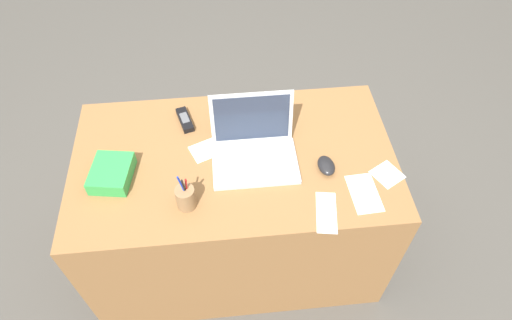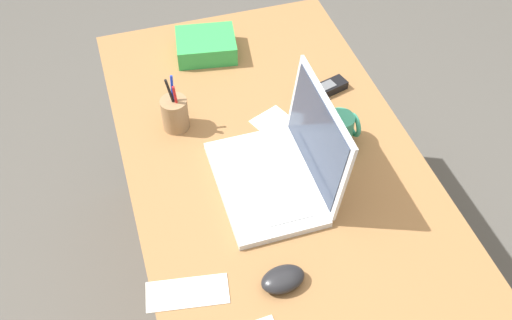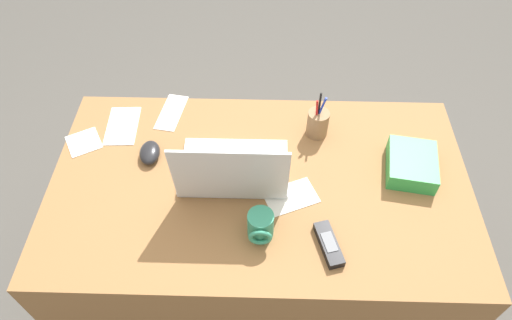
# 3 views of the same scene
# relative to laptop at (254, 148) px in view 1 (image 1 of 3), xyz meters

# --- Properties ---
(ground_plane) EXTENTS (6.00, 6.00, 0.00)m
(ground_plane) POSITION_rel_laptop_xyz_m (-0.08, 0.00, -0.77)
(ground_plane) COLOR #4C4944
(desk) EXTENTS (1.29, 0.74, 0.72)m
(desk) POSITION_rel_laptop_xyz_m (-0.08, 0.00, -0.41)
(desk) COLOR olive
(desk) RESTS_ON ground
(laptop) EXTENTS (0.33, 0.26, 0.25)m
(laptop) POSITION_rel_laptop_xyz_m (0.00, 0.00, 0.00)
(laptop) COLOR silver
(laptop) RESTS_ON desk
(computer_mouse) EXTENTS (0.07, 0.10, 0.04)m
(computer_mouse) POSITION_rel_laptop_xyz_m (0.27, -0.09, -0.03)
(computer_mouse) COLOR black
(computer_mouse) RESTS_ON desk
(coffee_mug_white) EXTENTS (0.07, 0.08, 0.09)m
(coffee_mug_white) POSITION_rel_laptop_xyz_m (-0.09, 0.19, -0.01)
(coffee_mug_white) COLOR #338C6B
(coffee_mug_white) RESTS_ON desk
(cordless_phone) EXTENTS (0.08, 0.14, 0.03)m
(cordless_phone) POSITION_rel_laptop_xyz_m (-0.27, 0.22, -0.04)
(cordless_phone) COLOR black
(cordless_phone) RESTS_ON desk
(pen_holder) EXTENTS (0.07, 0.07, 0.17)m
(pen_holder) POSITION_rel_laptop_xyz_m (-0.26, -0.21, -0.00)
(pen_holder) COLOR olive
(pen_holder) RESTS_ON desk
(snack_bag) EXTENTS (0.17, 0.19, 0.06)m
(snack_bag) POSITION_rel_laptop_xyz_m (-0.55, -0.05, -0.02)
(snack_bag) COLOR green
(snack_bag) RESTS_ON desk
(paper_note_near_laptop) EXTENTS (0.10, 0.18, 0.00)m
(paper_note_near_laptop) POSITION_rel_laptop_xyz_m (0.23, -0.29, -0.05)
(paper_note_near_laptop) COLOR white
(paper_note_near_laptop) RESTS_ON desk
(paper_note_left) EXTENTS (0.18, 0.15, 0.00)m
(paper_note_left) POSITION_rel_laptop_xyz_m (-0.17, 0.06, -0.05)
(paper_note_left) COLOR white
(paper_note_left) RESTS_ON desk
(paper_note_right) EXTENTS (0.11, 0.18, 0.00)m
(paper_note_right) POSITION_rel_laptop_xyz_m (0.39, -0.22, -0.05)
(paper_note_right) COLOR white
(paper_note_right) RESTS_ON desk
(paper_note_front) EXTENTS (0.14, 0.14, 0.00)m
(paper_note_front) POSITION_rel_laptop_xyz_m (0.50, -0.14, -0.05)
(paper_note_front) COLOR white
(paper_note_front) RESTS_ON desk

